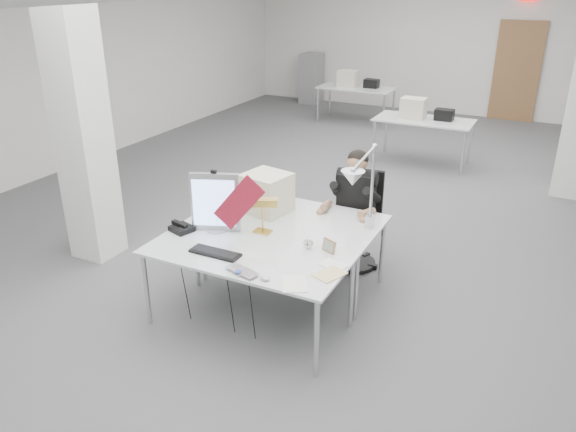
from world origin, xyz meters
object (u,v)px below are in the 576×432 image
at_px(monitor, 215,202).
at_px(laptop, 238,274).
at_px(desk_main, 247,253).
at_px(desk_phone, 182,229).
at_px(office_chair, 356,223).
at_px(architect_lamp, 363,191).
at_px(beige_monitor, 267,193).
at_px(seated_person, 356,191).
at_px(bankers_lamp, 262,215).

height_order(monitor, laptop, monitor).
distance_m(desk_main, desk_phone, 0.78).
bearing_deg(desk_phone, monitor, 48.52).
relative_size(office_chair, architect_lamp, 1.12).
xyz_separation_m(desk_phone, architect_lamp, (1.56, 0.63, 0.43)).
height_order(monitor, architect_lamp, architect_lamp).
relative_size(desk_phone, architect_lamp, 0.22).
relative_size(desk_main, beige_monitor, 4.25).
bearing_deg(monitor, desk_phone, -170.84).
distance_m(desk_main, laptop, 0.40).
height_order(seated_person, bankers_lamp, seated_person).
distance_m(desk_main, office_chair, 1.61).
xyz_separation_m(office_chair, architect_lamp, (0.32, -0.79, 0.70)).
relative_size(desk_main, bankers_lamp, 5.03).
distance_m(desk_main, architect_lamp, 1.17).
relative_size(office_chair, desk_phone, 5.11).
height_order(desk_phone, architect_lamp, architect_lamp).
bearing_deg(architect_lamp, laptop, -124.13).
xyz_separation_m(bankers_lamp, desk_phone, (-0.70, -0.32, -0.15)).
bearing_deg(office_chair, laptop, -105.02).
xyz_separation_m(office_chair, beige_monitor, (-0.74, -0.64, 0.45)).
distance_m(office_chair, architect_lamp, 1.10).
bearing_deg(seated_person, beige_monitor, -147.19).
xyz_separation_m(bankers_lamp, beige_monitor, (-0.21, 0.47, 0.02)).
distance_m(desk_phone, architect_lamp, 1.74).
bearing_deg(architect_lamp, office_chair, 108.27).
bearing_deg(bankers_lamp, beige_monitor, 89.85).
bearing_deg(monitor, beige_monitor, 49.83).
xyz_separation_m(monitor, architect_lamp, (1.28, 0.46, 0.17)).
bearing_deg(monitor, seated_person, 30.05).
distance_m(office_chair, laptop, 1.95).
xyz_separation_m(seated_person, beige_monitor, (-0.74, -0.59, 0.06)).
xyz_separation_m(laptop, architect_lamp, (0.65, 1.11, 0.44)).
height_order(bankers_lamp, beige_monitor, beige_monitor).
bearing_deg(desk_main, beige_monitor, 107.77).
height_order(office_chair, desk_phone, office_chair).
distance_m(monitor, bankers_lamp, 0.45).
bearing_deg(beige_monitor, laptop, -60.36).
distance_m(monitor, beige_monitor, 0.66).
height_order(office_chair, laptop, office_chair).
xyz_separation_m(monitor, desk_phone, (-0.28, -0.17, -0.26)).
xyz_separation_m(office_chair, seated_person, (0.00, -0.05, 0.39)).
bearing_deg(desk_phone, bankers_lamp, 42.27).
relative_size(seated_person, laptop, 2.74).
relative_size(desk_main, architect_lamp, 1.97).
xyz_separation_m(desk_main, architect_lamp, (0.78, 0.74, 0.47)).
xyz_separation_m(monitor, beige_monitor, (0.21, 0.62, -0.08)).
height_order(office_chair, beige_monitor, beige_monitor).
bearing_deg(laptop, desk_phone, 168.62).
distance_m(seated_person, laptop, 1.88).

